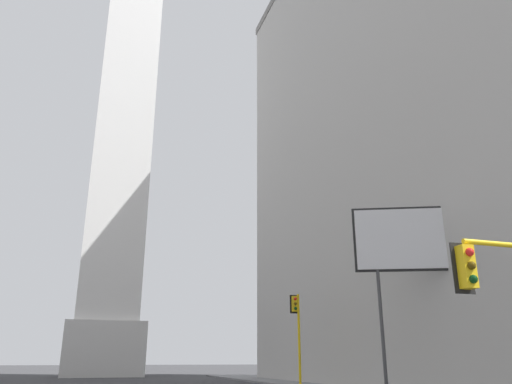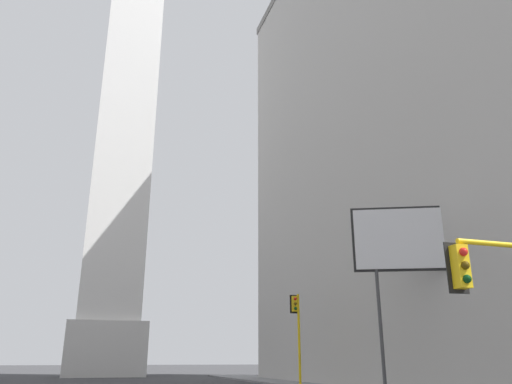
{
  "view_description": "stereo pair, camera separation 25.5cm",
  "coord_description": "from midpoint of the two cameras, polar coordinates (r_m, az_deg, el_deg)",
  "views": [
    {
      "loc": [
        -2.19,
        -2.75,
        1.91
      ],
      "look_at": [
        9.49,
        32.78,
        14.5
      ],
      "focal_mm": 35.0,
      "sensor_mm": 36.0,
      "label": 1
    },
    {
      "loc": [
        -1.94,
        -2.83,
        1.91
      ],
      "look_at": [
        9.49,
        32.78,
        14.5
      ],
      "focal_mm": 35.0,
      "sensor_mm": 36.0,
      "label": 2
    }
  ],
  "objects": [
    {
      "name": "obelisk",
      "position": [
        74.55,
        -14.6,
        10.59
      ],
      "size": [
        9.16,
        9.16,
        78.09
      ],
      "color": "silver",
      "rests_on": "ground_plane"
    },
    {
      "name": "traffic_light_mid_right",
      "position": [
        37.07,
        4.52,
        -14.96
      ],
      "size": [
        0.77,
        0.5,
        6.44
      ],
      "color": "yellow",
      "rests_on": "ground_plane"
    },
    {
      "name": "billboard_sign",
      "position": [
        27.99,
        18.15,
        -5.51
      ],
      "size": [
        6.54,
        3.07,
        9.78
      ],
      "color": "#3F3F42",
      "rests_on": "ground_plane"
    },
    {
      "name": "building_right",
      "position": [
        44.93,
        22.72,
        9.3
      ],
      "size": [
        20.7,
        47.84,
        43.65
      ],
      "color": "#B2AFAA",
      "rests_on": "ground_plane"
    }
  ]
}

